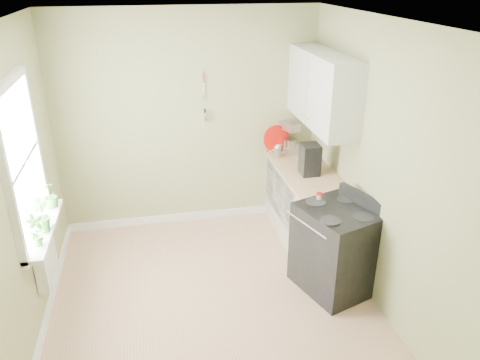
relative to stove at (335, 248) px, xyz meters
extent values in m
cube|color=tan|center=(-1.28, -0.05, -0.47)|extent=(3.20, 3.60, 0.02)
cube|color=white|center=(-1.28, -0.05, 2.25)|extent=(3.20, 3.60, 0.02)
cube|color=tan|center=(-1.28, 1.76, 0.89)|extent=(3.20, 0.02, 2.70)
cube|color=tan|center=(-2.89, -0.05, 0.89)|extent=(0.02, 3.60, 2.70)
cube|color=tan|center=(0.33, -0.05, 0.89)|extent=(0.02, 3.60, 2.70)
cube|color=silver|center=(0.02, 0.95, -0.03)|extent=(0.60, 1.60, 0.87)
cube|color=tan|center=(0.01, 0.95, 0.43)|extent=(0.64, 1.60, 0.04)
cube|color=silver|center=(0.15, 1.05, 1.39)|extent=(0.35, 1.40, 0.80)
cube|color=white|center=(-2.87, 0.25, 1.09)|extent=(0.02, 1.00, 1.30)
cube|color=white|center=(-2.85, 0.25, 1.77)|extent=(0.06, 1.14, 0.07)
cube|color=white|center=(-2.85, 0.25, 0.40)|extent=(0.06, 1.14, 0.07)
cube|color=white|center=(-2.85, 0.25, 1.09)|extent=(0.04, 1.00, 0.04)
cube|color=white|center=(-2.79, 0.25, 0.42)|extent=(0.18, 1.14, 0.04)
cube|color=white|center=(-2.82, 0.20, 0.09)|extent=(0.12, 0.50, 0.35)
cylinder|color=tan|center=(-1.08, 1.73, 1.42)|extent=(0.02, 0.02, 0.10)
cylinder|color=silver|center=(-1.08, 1.73, 1.30)|extent=(0.01, 0.01, 0.16)
cylinder|color=silver|center=(-1.08, 1.73, 0.96)|extent=(0.01, 0.14, 0.14)
cube|color=black|center=(0.00, 0.00, -0.02)|extent=(0.84, 0.91, 0.88)
cube|color=black|center=(0.00, 0.00, 0.43)|extent=(0.84, 0.91, 0.03)
cube|color=black|center=(0.28, 0.00, 0.50)|extent=(0.30, 0.72, 0.14)
cylinder|color=#B2B2B7|center=(-0.33, 0.00, 0.32)|extent=(0.22, 0.58, 0.02)
cube|color=#AA1328|center=(-0.33, 0.10, 0.14)|extent=(0.09, 0.21, 0.37)
cube|color=#B2B2B7|center=(-0.02, 1.67, 0.49)|extent=(0.31, 0.38, 0.09)
cube|color=#B2B2B7|center=(-0.02, 1.81, 0.64)|extent=(0.15, 0.12, 0.24)
cube|color=#B2B2B7|center=(-0.02, 1.69, 0.79)|extent=(0.25, 0.36, 0.11)
sphere|color=#B2B2B7|center=(-0.02, 1.81, 0.82)|extent=(0.13, 0.13, 0.13)
cylinder|color=silver|center=(-0.02, 1.60, 0.56)|extent=(0.19, 0.19, 0.15)
cylinder|color=silver|center=(-0.21, 1.48, 0.52)|extent=(0.10, 0.10, 0.14)
cone|color=silver|center=(-0.21, 1.48, 0.60)|extent=(0.10, 0.10, 0.04)
cylinder|color=silver|center=(-0.29, 1.48, 0.54)|extent=(0.10, 0.02, 0.07)
cube|color=black|center=(0.00, 0.90, 0.63)|extent=(0.21, 0.23, 0.36)
cylinder|color=black|center=(-0.03, 0.90, 0.52)|extent=(0.11, 0.11, 0.12)
cylinder|color=#B80F0A|center=(-0.18, 1.67, 0.62)|extent=(0.35, 0.12, 0.35)
cylinder|color=#B2A493|center=(-0.12, 0.25, 0.48)|extent=(0.06, 0.06, 0.06)
cylinder|color=#B80F0A|center=(-0.12, 0.25, 0.51)|extent=(0.07, 0.07, 0.01)
imported|color=#39792D|center=(-2.78, -0.08, 0.59)|extent=(0.19, 0.18, 0.30)
imported|color=#39792D|center=(-2.78, 0.18, 0.60)|extent=(0.22, 0.22, 0.32)
imported|color=#39792D|center=(-2.78, 0.65, 0.57)|extent=(0.21, 0.21, 0.27)
camera|label=1|loc=(-1.77, -3.77, 2.61)|focal=35.00mm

